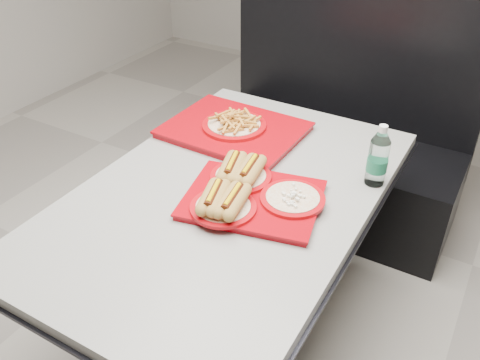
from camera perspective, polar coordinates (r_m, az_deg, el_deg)
The scene contains 6 objects.
ground at distance 2.21m, azimuth -1.11°, elevation -17.28°, with size 6.00×6.00×0.00m, color #9C968B.
diner_table at distance 1.79m, azimuth -1.31°, elevation -5.51°, with size 0.92×1.42×0.75m.
booth_bench at distance 2.73m, azimuth 10.76°, elevation 4.34°, with size 1.30×0.57×1.35m.
tray_near at distance 1.62m, azimuth 0.88°, elevation -1.44°, with size 0.49×0.42×0.09m.
tray_far at distance 2.01m, azimuth -0.65°, elevation 5.99°, with size 0.53×0.42×0.10m.
water_bottle at distance 1.74m, azimuth 15.23°, elevation 2.30°, with size 0.07×0.07×0.22m.
Camera 1 is at (0.73, -1.17, 1.73)m, focal length 38.00 mm.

